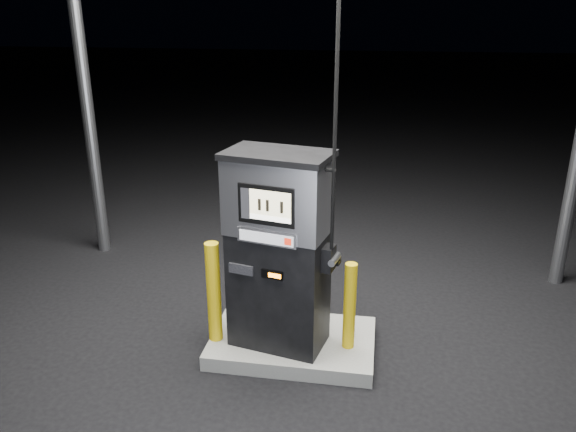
# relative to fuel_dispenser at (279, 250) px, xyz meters

# --- Properties ---
(ground) EXTENTS (80.00, 80.00, 0.00)m
(ground) POSITION_rel_fuel_dispenser_xyz_m (0.12, 0.09, -1.12)
(ground) COLOR black
(ground) RESTS_ON ground
(pump_island) EXTENTS (1.60, 1.00, 0.15)m
(pump_island) POSITION_rel_fuel_dispenser_xyz_m (0.12, 0.09, -1.05)
(pump_island) COLOR slate
(pump_island) RESTS_ON ground
(fuel_dispenser) EXTENTS (1.09, 0.74, 3.92)m
(fuel_dispenser) POSITION_rel_fuel_dispenser_xyz_m (0.00, 0.00, 0.00)
(fuel_dispenser) COLOR black
(fuel_dispenser) RESTS_ON pump_island
(bollard_left) EXTENTS (0.16, 0.16, 1.02)m
(bollard_left) POSITION_rel_fuel_dispenser_xyz_m (-0.62, -0.06, -0.46)
(bollard_left) COLOR yellow
(bollard_left) RESTS_ON pump_island
(bollard_right) EXTENTS (0.15, 0.15, 0.87)m
(bollard_right) POSITION_rel_fuel_dispenser_xyz_m (0.67, 0.02, -0.54)
(bollard_right) COLOR yellow
(bollard_right) RESTS_ON pump_island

